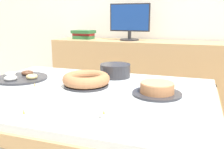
% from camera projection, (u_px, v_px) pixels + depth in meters
% --- Properties ---
extents(wall_back, '(8.00, 0.10, 2.60)m').
position_uv_depth(wall_back, '(146.00, 3.00, 2.79)').
color(wall_back, white).
rests_on(wall_back, ground).
extents(dining_table, '(1.45, 1.06, 0.74)m').
position_uv_depth(dining_table, '(85.00, 105.00, 1.43)').
color(dining_table, silver).
rests_on(dining_table, ground).
extents(sideboard, '(1.83, 0.44, 0.90)m').
position_uv_depth(sideboard, '(138.00, 82.00, 2.71)').
color(sideboard, tan).
rests_on(sideboard, ground).
extents(computer_monitor, '(0.42, 0.20, 0.38)m').
position_uv_depth(computer_monitor, '(130.00, 22.00, 2.59)').
color(computer_monitor, '#262628').
rests_on(computer_monitor, sideboard).
extents(book_stack, '(0.25, 0.20, 0.10)m').
position_uv_depth(book_stack, '(84.00, 34.00, 2.79)').
color(book_stack, '#2D6638').
rests_on(book_stack, sideboard).
extents(cake_chocolate_round, '(0.26, 0.26, 0.07)m').
position_uv_depth(cake_chocolate_round, '(157.00, 89.00, 1.33)').
color(cake_chocolate_round, '#333338').
rests_on(cake_chocolate_round, dining_table).
extents(cake_golden_bundt, '(0.28, 0.28, 0.08)m').
position_uv_depth(cake_golden_bundt, '(86.00, 80.00, 1.49)').
color(cake_golden_bundt, '#333338').
rests_on(cake_golden_bundt, dining_table).
extents(pastry_platter, '(0.34, 0.34, 0.04)m').
position_uv_depth(pastry_platter, '(21.00, 77.00, 1.67)').
color(pastry_platter, '#333338').
rests_on(pastry_platter, dining_table).
extents(plate_stack, '(0.21, 0.21, 0.09)m').
position_uv_depth(plate_stack, '(115.00, 71.00, 1.73)').
color(plate_stack, '#333338').
rests_on(plate_stack, dining_table).
extents(tealight_left_edge, '(0.04, 0.04, 0.04)m').
position_uv_depth(tealight_left_edge, '(35.00, 87.00, 1.44)').
color(tealight_left_edge, silver).
rests_on(tealight_left_edge, dining_table).
extents(tealight_near_cakes, '(0.04, 0.04, 0.04)m').
position_uv_depth(tealight_near_cakes, '(24.00, 115.00, 1.03)').
color(tealight_near_cakes, silver).
rests_on(tealight_near_cakes, dining_table).
extents(tealight_centre, '(0.04, 0.04, 0.04)m').
position_uv_depth(tealight_centre, '(104.00, 115.00, 1.03)').
color(tealight_centre, silver).
rests_on(tealight_centre, dining_table).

